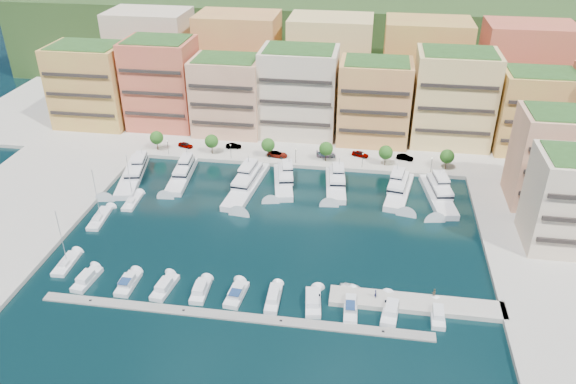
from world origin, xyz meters
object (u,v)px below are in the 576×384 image
(yacht_1, at_px, (182,174))
(sailboat_2, at_px, (132,202))
(cruiser_1, at_px, (128,284))
(car_5, at_px, (405,157))
(lamppost_2, at_px, (296,153))
(yacht_5, at_px, (399,189))
(person_1, at_px, (434,293))
(cruiser_8, at_px, (391,310))
(person_0, at_px, (376,294))
(cruiser_2, at_px, (165,287))
(cruiser_7, at_px, (351,306))
(cruiser_0, at_px, (87,280))
(sailboat_1, at_px, (100,219))
(tree_0, at_px, (157,138))
(tree_4, at_px, (386,152))
(cruiser_4, at_px, (236,295))
(cruiser_5, at_px, (274,298))
(tree_1, at_px, (212,141))
(yacht_6, at_px, (438,193))
(tender_0, at_px, (351,287))
(car_4, at_px, (360,154))
(yacht_2, at_px, (247,183))
(tree_5, at_px, (447,156))
(yacht_3, at_px, (284,179))
(car_3, at_px, (326,154))
(cruiser_3, at_px, (201,291))
(car_0, at_px, (186,145))
(cruiser_9, at_px, (437,315))
(cruiser_6, at_px, (313,302))
(lamppost_4, at_px, (432,162))
(sailboat_0, at_px, (66,264))
(tender_1, at_px, (386,290))
(car_2, at_px, (278,154))
(tree_2, at_px, (268,145))
(lamppost_1, at_px, (231,149))
(tree_3, at_px, (326,149))
(lamppost_3, at_px, (363,158))
(car_1, at_px, (233,146))

(yacht_1, height_order, sailboat_2, sailboat_2)
(cruiser_1, relative_size, car_5, 1.60)
(lamppost_2, distance_m, yacht_5, 29.81)
(lamppost_2, height_order, person_1, lamppost_2)
(cruiser_8, relative_size, person_0, 5.00)
(cruiser_2, xyz_separation_m, cruiser_7, (35.54, -0.04, 0.02))
(cruiser_0, bearing_deg, sailboat_1, 109.07)
(yacht_5, bearing_deg, tree_0, 169.00)
(tree_4, xyz_separation_m, cruiser_2, (-41.48, -58.08, -4.20))
(cruiser_4, bearing_deg, cruiser_5, 0.07)
(tree_1, relative_size, yacht_6, 0.27)
(tender_0, height_order, car_4, car_4)
(yacht_2, height_order, yacht_5, same)
(tree_5, relative_size, yacht_3, 0.31)
(cruiser_0, xyz_separation_m, car_3, (41.14, 60.83, 1.23))
(cruiser_3, height_order, cruiser_4, cruiser_4)
(yacht_3, relative_size, car_0, 4.22)
(yacht_6, bearing_deg, car_4, 137.56)
(yacht_2, bearing_deg, tree_1, 130.60)
(car_3, xyz_separation_m, person_1, (25.31, -56.34, 0.13))
(cruiser_5, distance_m, cruiser_9, 29.90)
(cruiser_4, distance_m, car_3, 61.88)
(cruiser_3, bearing_deg, cruiser_5, -0.05)
(tree_1, height_order, tree_4, same)
(cruiser_8, xyz_separation_m, person_1, (7.79, 4.50, 1.36))
(cruiser_6, xyz_separation_m, cruiser_8, (14.20, -0.01, -0.00))
(lamppost_2, distance_m, car_5, 30.20)
(lamppost_4, bearing_deg, cruiser_4, -125.23)
(sailboat_2, bearing_deg, cruiser_5, -36.89)
(cruiser_0, bearing_deg, cruiser_5, -0.01)
(sailboat_0, bearing_deg, sailboat_2, 82.06)
(tree_5, relative_size, tender_1, 3.27)
(cruiser_5, bearing_deg, cruiser_3, 179.95)
(car_2, bearing_deg, sailboat_1, 146.40)
(car_5, height_order, person_0, person_0)
(tree_2, height_order, cruiser_3, tree_2)
(lamppost_1, relative_size, car_2, 0.76)
(tree_3, bearing_deg, cruiser_4, -101.10)
(lamppost_3, height_order, yacht_1, yacht_1)
(tender_0, relative_size, car_5, 0.95)
(cruiser_0, xyz_separation_m, cruiser_5, (37.04, -0.01, -0.00))
(cruiser_4, height_order, cruiser_6, cruiser_4)
(yacht_5, height_order, car_4, yacht_5)
(car_3, bearing_deg, lamppost_3, -122.52)
(sailboat_0, distance_m, car_3, 74.00)
(sailboat_0, height_order, person_1, sailboat_0)
(cruiser_2, bearing_deg, car_1, 91.31)
(cruiser_3, distance_m, cruiser_9, 43.98)
(yacht_6, relative_size, cruiser_2, 2.62)
(sailboat_2, bearing_deg, cruiser_3, -49.17)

